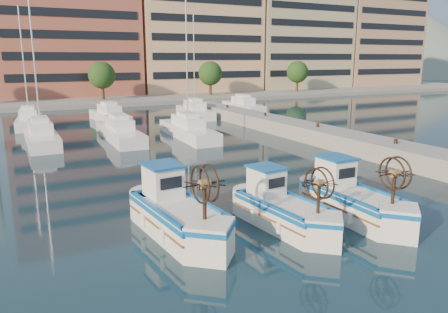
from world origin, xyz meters
TOP-DOWN VIEW (x-y plane):
  - ground at (0.00, 0.00)m, footprint 300.00×300.00m
  - quay at (13.00, 8.00)m, footprint 3.00×60.00m
  - waterfront at (9.23, 65.04)m, footprint 180.00×40.00m
  - hill_east at (140.00, 110.00)m, footprint 160.00×160.00m
  - yacht_marina at (-2.93, 27.44)m, footprint 40.14×24.08m
  - fishing_boat_a at (-4.28, 1.08)m, footprint 2.52×5.28m
  - fishing_boat_b at (-0.21, -0.15)m, footprint 2.29×4.73m
  - fishing_boat_c at (3.04, -0.65)m, footprint 2.08×5.00m

SIDE VIEW (x-z plane):
  - ground at x=0.00m, z-range 0.00..0.00m
  - hill_east at x=140.00m, z-range -25.00..25.00m
  - yacht_marina at x=-2.93m, z-range -5.22..6.28m
  - quay at x=13.00m, z-range 0.00..1.20m
  - fishing_boat_b at x=-0.21m, z-range -0.65..2.25m
  - fishing_boat_c at x=3.04m, z-range -0.70..2.41m
  - fishing_boat_a at x=-4.28m, z-range -0.73..2.51m
  - waterfront at x=9.23m, z-range -1.70..23.90m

